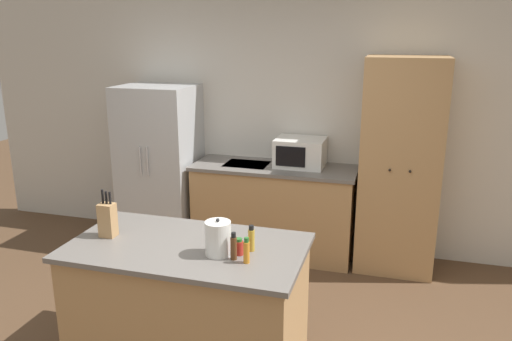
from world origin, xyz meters
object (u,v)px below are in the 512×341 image
(refrigerator, at_px, (160,166))
(pantry_cabinet, at_px, (400,167))
(fire_extinguisher, at_px, (104,223))
(knife_block, at_px, (108,219))
(spice_bottle_amber_oil, at_px, (251,239))
(spice_bottle_green_herb, at_px, (239,247))
(kettle, at_px, (218,238))
(microwave, at_px, (300,152))
(spice_bottle_short_red, at_px, (247,251))
(spice_bottle_tall_dark, at_px, (234,247))

(refrigerator, height_order, pantry_cabinet, pantry_cabinet)
(refrigerator, bearing_deg, fire_extinguisher, -164.11)
(knife_block, bearing_deg, spice_bottle_amber_oil, 2.53)
(spice_bottle_green_herb, relative_size, kettle, 0.45)
(spice_bottle_green_herb, bearing_deg, refrigerator, 128.18)
(refrigerator, relative_size, microwave, 3.53)
(pantry_cabinet, relative_size, spice_bottle_short_red, 12.28)
(spice_bottle_green_herb, bearing_deg, spice_bottle_amber_oil, 53.06)
(spice_bottle_green_herb, xyz_separation_m, kettle, (-0.13, -0.03, 0.06))
(spice_bottle_amber_oil, bearing_deg, spice_bottle_tall_dark, -114.14)
(knife_block, bearing_deg, spice_bottle_green_herb, -1.95)
(knife_block, xyz_separation_m, spice_bottle_green_herb, (0.95, -0.03, -0.07))
(spice_bottle_tall_dark, relative_size, fire_extinguisher, 0.41)
(microwave, height_order, knife_block, microwave)
(spice_bottle_green_herb, bearing_deg, fire_extinguisher, 140.91)
(pantry_cabinet, height_order, spice_bottle_tall_dark, pantry_cabinet)
(spice_bottle_short_red, bearing_deg, microwave, 92.49)
(refrigerator, bearing_deg, spice_bottle_green_herb, -51.82)
(spice_bottle_tall_dark, height_order, fire_extinguisher, spice_bottle_tall_dark)
(kettle, height_order, fire_extinguisher, kettle)
(spice_bottle_amber_oil, height_order, fire_extinguisher, spice_bottle_amber_oil)
(knife_block, bearing_deg, spice_bottle_tall_dark, -6.49)
(pantry_cabinet, relative_size, fire_extinguisher, 4.65)
(refrigerator, xyz_separation_m, spice_bottle_tall_dark, (1.50, -1.99, 0.11))
(spice_bottle_tall_dark, height_order, kettle, kettle)
(spice_bottle_tall_dark, xyz_separation_m, spice_bottle_short_red, (0.09, -0.02, -0.01))
(pantry_cabinet, xyz_separation_m, spice_bottle_short_red, (-0.87, -2.07, -0.05))
(spice_bottle_tall_dark, height_order, spice_bottle_green_herb, spice_bottle_tall_dark)
(kettle, bearing_deg, microwave, 86.87)
(spice_bottle_amber_oil, xyz_separation_m, spice_bottle_green_herb, (-0.06, -0.08, -0.03))
(fire_extinguisher, bearing_deg, spice_bottle_green_herb, -39.09)
(knife_block, distance_m, spice_bottle_tall_dark, 0.95)
(spice_bottle_tall_dark, xyz_separation_m, kettle, (-0.12, 0.04, 0.03))
(pantry_cabinet, distance_m, spice_bottle_short_red, 2.24)
(spice_bottle_tall_dark, distance_m, spice_bottle_short_red, 0.09)
(knife_block, relative_size, spice_bottle_amber_oil, 1.90)
(pantry_cabinet, distance_m, fire_extinguisher, 3.21)
(knife_block, xyz_separation_m, fire_extinguisher, (-1.19, 1.71, -0.81))
(microwave, bearing_deg, pantry_cabinet, -3.75)
(knife_block, distance_m, fire_extinguisher, 2.23)
(spice_bottle_tall_dark, bearing_deg, microwave, 90.08)
(spice_bottle_amber_oil, bearing_deg, microwave, 92.08)
(spice_bottle_amber_oil, relative_size, kettle, 0.71)
(microwave, height_order, kettle, microwave)
(spice_bottle_green_herb, height_order, kettle, kettle)
(spice_bottle_amber_oil, distance_m, spice_bottle_green_herb, 0.10)
(refrigerator, xyz_separation_m, spice_bottle_short_red, (1.59, -2.02, 0.11))
(pantry_cabinet, height_order, spice_bottle_short_red, pantry_cabinet)
(spice_bottle_short_red, distance_m, spice_bottle_green_herb, 0.13)
(spice_bottle_amber_oil, height_order, spice_bottle_green_herb, spice_bottle_amber_oil)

